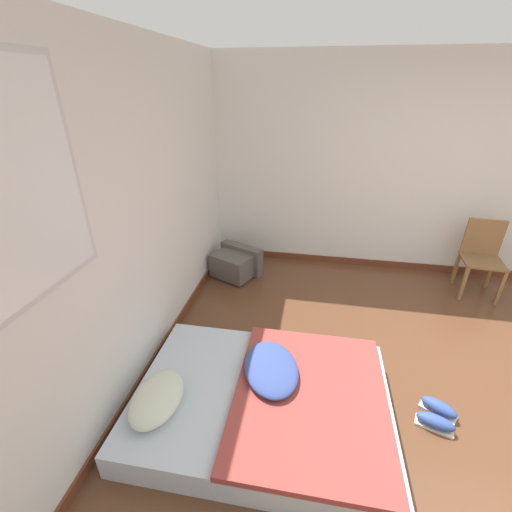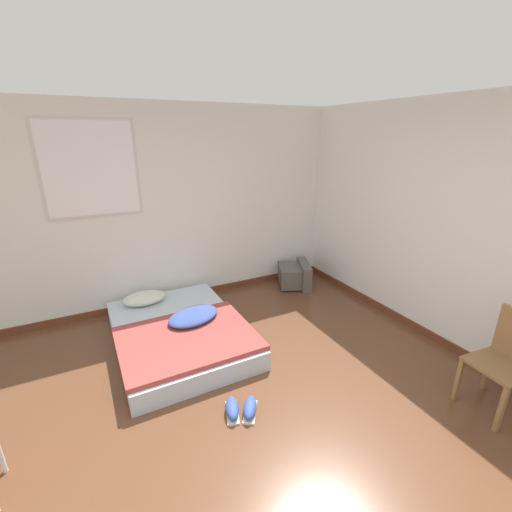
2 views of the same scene
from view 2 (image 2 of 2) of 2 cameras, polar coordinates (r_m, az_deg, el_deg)
ground_plane at (r=2.85m, az=1.70°, el=-31.48°), size 20.00×20.00×0.00m
wall_back at (r=4.61m, az=-15.89°, el=7.36°), size 7.33×0.08×2.60m
wall_right at (r=3.83m, az=36.76°, el=1.56°), size 0.08×8.10×2.60m
mattress_bed at (r=4.02m, az=-12.72°, el=-12.13°), size 1.36×1.86×0.36m
crt_tv at (r=5.30m, az=6.60°, el=-3.13°), size 0.62×0.67×0.37m
wooden_chair at (r=3.59m, az=36.64°, el=-13.19°), size 0.45×0.45×0.87m
sneaker_pair at (r=3.14m, az=-2.50°, el=-24.07°), size 0.35×0.34×0.10m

